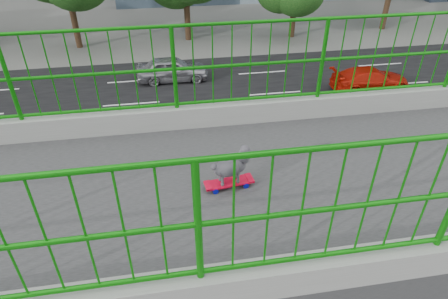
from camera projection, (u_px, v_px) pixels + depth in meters
name	position (u px, v px, depth m)	size (l,w,h in m)	color
road	(130.00, 133.00, 18.59)	(18.00, 90.00, 0.02)	black
skateboard	(229.00, 183.00, 4.34)	(0.22, 0.56, 0.07)	red
poodle	(231.00, 165.00, 4.21)	(0.24, 0.49, 0.40)	#2F2D32
car_0	(380.00, 198.00, 13.72)	(1.62, 4.02, 1.37)	#B11507
car_1	(31.00, 178.00, 14.65)	(1.43, 4.10, 1.35)	#A3A3A8
car_3	(370.00, 79.00, 22.18)	(1.83, 4.49, 1.30)	#B11507
car_4	(172.00, 69.00, 23.25)	(1.69, 4.20, 1.43)	#A3A3A8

